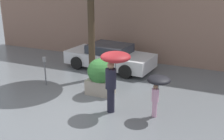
# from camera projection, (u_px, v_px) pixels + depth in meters

# --- Properties ---
(ground_plane) EXTENTS (40.00, 40.00, 0.00)m
(ground_plane) POSITION_uv_depth(u_px,v_px,m) (72.00, 109.00, 9.69)
(ground_plane) COLOR slate
(building_facade) EXTENTS (18.00, 0.30, 6.00)m
(building_facade) POSITION_uv_depth(u_px,v_px,m) (136.00, 4.00, 14.36)
(building_facade) COLOR #8C6B5B
(building_facade) RESTS_ON ground
(planter_box) EXTENTS (1.06, 0.97, 1.43)m
(planter_box) POSITION_uv_depth(u_px,v_px,m) (100.00, 76.00, 10.69)
(planter_box) COLOR #9E9384
(planter_box) RESTS_ON ground
(person_adult) EXTENTS (0.97, 0.97, 2.10)m
(person_adult) POSITION_uv_depth(u_px,v_px,m) (114.00, 67.00, 8.99)
(person_adult) COLOR #1E1E2D
(person_adult) RESTS_ON ground
(person_child) EXTENTS (0.74, 0.74, 1.44)m
(person_child) POSITION_uv_depth(u_px,v_px,m) (158.00, 85.00, 8.78)
(person_child) COLOR #D199B7
(person_child) RESTS_ON ground
(parked_car_near) EXTENTS (4.47, 2.38, 1.20)m
(parked_car_near) POSITION_uv_depth(u_px,v_px,m) (110.00, 57.00, 13.81)
(parked_car_near) COLOR silver
(parked_car_near) RESTS_ON ground
(parking_meter) EXTENTS (0.14, 0.14, 1.22)m
(parking_meter) POSITION_uv_depth(u_px,v_px,m) (45.00, 65.00, 11.58)
(parking_meter) COLOR #595B60
(parking_meter) RESTS_ON ground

